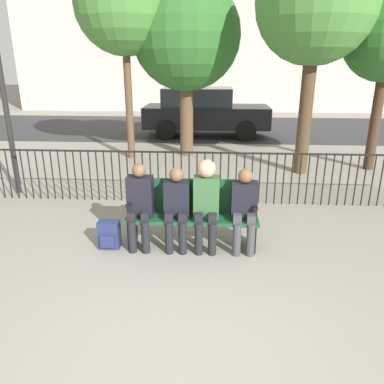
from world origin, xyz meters
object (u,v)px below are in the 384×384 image
Objects in this scene: parked_car_0 at (204,111)px; tree_1 at (316,4)px; park_bench at (192,211)px; seated_person_3 at (244,206)px; backpack at (109,235)px; seated_person_2 at (206,200)px; tree_2 at (124,5)px; seated_person_1 at (177,205)px; tree_3 at (186,36)px; seated_person_0 at (140,202)px.

tree_1 is at bearing -61.70° from parked_car_0.
park_bench is 0.72m from seated_person_3.
parked_car_0 is (1.03, 8.40, 0.65)m from backpack.
seated_person_2 is 6.26m from tree_2.
tree_2 is at bearing 117.44° from seated_person_3.
seated_person_3 reaches higher than seated_person_1.
park_bench is at bearing 33.44° from seated_person_1.
seated_person_3 is 6.14m from tree_3.
parked_car_0 is at bearing 95.50° from seated_person_3.
seated_person_0 is at bearing -169.45° from park_bench.
seated_person_2 is 0.28× the size of tree_3.
seated_person_3 is 8.38m from parked_car_0.
seated_person_0 reaches higher than seated_person_1.
park_bench is 0.32m from seated_person_2.
seated_person_1 reaches higher than park_bench.
seated_person_0 is at bearing -179.77° from seated_person_2.
tree_2 is at bearing 164.56° from tree_1.
backpack is 6.27m from tree_2.
seated_person_2 is at bearing -118.17° from tree_1.
tree_1 is at bearing 49.26° from backpack.
backpack is 0.09× the size of parked_car_0.
seated_person_3 is 6.49m from tree_2.
seated_person_1 is 1.03m from backpack.
tree_3 is (1.45, 0.45, -0.65)m from tree_2.
seated_person_1 is 0.23× the size of tree_2.
tree_1 is (2.09, 3.90, 2.83)m from seated_person_2.
tree_3 is 3.60m from parked_car_0.
backpack is at bearing -170.36° from park_bench.
tree_2 reaches higher than park_bench.
parked_car_0 is at bearing 90.76° from park_bench.
seated_person_0 is 0.64m from backpack.
tree_3 is at bearing 83.41° from backpack.
tree_1 reaches higher than seated_person_0.
tree_2 is (-1.94, 4.94, 3.21)m from park_bench.
seated_person_3 is 0.27× the size of parked_car_0.
seated_person_0 is 0.24× the size of tree_2.
tree_1 is 4.38m from tree_2.
seated_person_0 is 8.36m from parked_car_0.
seated_person_0 is at bearing -94.05° from parked_car_0.
seated_person_3 is at bearing -0.12° from seated_person_0.
tree_3 reaches higher than backpack.
seated_person_1 is 5.46m from tree_1.
parked_car_0 is at bearing 92.07° from seated_person_2.
seated_person_2 is at bearing 0.23° from seated_person_0.
seated_person_3 reaches higher than park_bench.
park_bench is at bearing 10.55° from seated_person_0.
seated_person_0 is 1.04× the size of seated_person_3.
tree_1 is at bearing 67.90° from seated_person_3.
parked_car_0 is (-2.39, 4.43, -2.70)m from tree_1.
seated_person_2 is 8.34m from parked_car_0.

